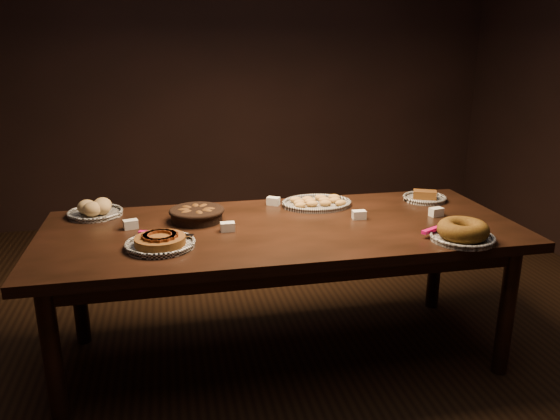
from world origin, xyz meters
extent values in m
plane|color=black|center=(0.00, 0.00, 0.00)|extent=(5.00, 5.00, 0.00)
cube|color=black|center=(0.00, 0.00, 0.72)|extent=(2.40, 1.00, 0.05)
cylinder|color=black|center=(-1.08, -0.38, 0.35)|extent=(0.08, 0.08, 0.70)
cylinder|color=black|center=(1.08, -0.38, 0.35)|extent=(0.08, 0.08, 0.70)
cylinder|color=black|center=(-1.08, 0.38, 0.35)|extent=(0.08, 0.08, 0.70)
cylinder|color=black|center=(1.08, 0.38, 0.35)|extent=(0.08, 0.08, 0.70)
torus|color=white|center=(-0.60, -0.18, 0.77)|extent=(0.32, 0.32, 0.02)
cylinder|color=#4C2B0F|center=(-0.60, -0.18, 0.78)|extent=(0.27, 0.27, 0.04)
cube|color=#59230F|center=(-0.54, -0.16, 0.80)|extent=(0.04, 0.08, 0.01)
cube|color=#59230F|center=(-0.55, -0.14, 0.80)|extent=(0.07, 0.08, 0.01)
cube|color=#59230F|center=(-0.58, -0.12, 0.80)|extent=(0.08, 0.06, 0.01)
cube|color=#59230F|center=(-0.60, -0.11, 0.80)|extent=(0.08, 0.02, 0.01)
cube|color=#59230F|center=(-0.63, -0.12, 0.80)|extent=(0.08, 0.05, 0.01)
cube|color=#59230F|center=(-0.65, -0.14, 0.80)|extent=(0.07, 0.08, 0.01)
cube|color=#59230F|center=(-0.67, -0.16, 0.80)|extent=(0.04, 0.08, 0.01)
cube|color=#59230F|center=(-0.67, -0.19, 0.80)|extent=(0.04, 0.08, 0.01)
cube|color=#59230F|center=(-0.65, -0.22, 0.80)|extent=(0.07, 0.08, 0.01)
cube|color=#59230F|center=(-0.63, -0.23, 0.80)|extent=(0.08, 0.06, 0.01)
cube|color=#59230F|center=(-0.61, -0.24, 0.80)|extent=(0.08, 0.02, 0.01)
cube|color=#59230F|center=(-0.58, -0.23, 0.80)|extent=(0.08, 0.05, 0.01)
cube|color=#59230F|center=(-0.56, -0.22, 0.80)|extent=(0.07, 0.08, 0.01)
cube|color=#59230F|center=(-0.54, -0.19, 0.80)|extent=(0.04, 0.08, 0.01)
cube|color=#F10C77|center=(-0.65, -0.06, 0.78)|extent=(0.12, 0.06, 0.02)
cube|color=silver|center=(-0.52, -0.10, 0.78)|extent=(0.15, 0.08, 0.00)
torus|color=black|center=(0.27, 0.31, 0.77)|extent=(0.32, 0.32, 0.02)
ellipsoid|color=#A47A2F|center=(0.16, 0.25, 0.78)|extent=(0.08, 0.06, 0.03)
ellipsoid|color=#A47A2F|center=(0.23, 0.26, 0.78)|extent=(0.07, 0.05, 0.03)
ellipsoid|color=#A47A2F|center=(0.31, 0.26, 0.78)|extent=(0.08, 0.06, 0.03)
ellipsoid|color=#A47A2F|center=(0.39, 0.25, 0.78)|extent=(0.08, 0.06, 0.03)
ellipsoid|color=#A47A2F|center=(0.16, 0.30, 0.78)|extent=(0.08, 0.06, 0.03)
ellipsoid|color=#A47A2F|center=(0.23, 0.31, 0.78)|extent=(0.08, 0.06, 0.03)
ellipsoid|color=#A47A2F|center=(0.32, 0.32, 0.78)|extent=(0.07, 0.05, 0.03)
ellipsoid|color=#A47A2F|center=(0.38, 0.31, 0.78)|extent=(0.07, 0.05, 0.03)
ellipsoid|color=#A47A2F|center=(0.16, 0.37, 0.78)|extent=(0.07, 0.05, 0.03)
ellipsoid|color=#A47A2F|center=(0.23, 0.36, 0.78)|extent=(0.07, 0.05, 0.03)
ellipsoid|color=#A47A2F|center=(0.31, 0.38, 0.78)|extent=(0.08, 0.06, 0.03)
ellipsoid|color=#A47A2F|center=(0.39, 0.37, 0.78)|extent=(0.08, 0.06, 0.03)
torus|color=black|center=(0.79, -0.38, 0.77)|extent=(0.30, 0.30, 0.02)
torus|color=brown|center=(0.79, -0.38, 0.80)|extent=(0.28, 0.28, 0.08)
cube|color=#F10C77|center=(0.67, -0.29, 0.78)|extent=(0.12, 0.08, 0.02)
cube|color=silver|center=(0.79, -0.23, 0.78)|extent=(0.15, 0.10, 0.00)
cylinder|color=black|center=(-0.42, 0.18, 0.78)|extent=(0.34, 0.34, 0.07)
torus|color=black|center=(-0.42, 0.18, 0.80)|extent=(0.29, 0.29, 0.02)
ellipsoid|color=black|center=(-0.35, 0.16, 0.80)|extent=(0.09, 0.06, 0.04)
ellipsoid|color=black|center=(-0.38, 0.23, 0.80)|extent=(0.09, 0.10, 0.04)
ellipsoid|color=black|center=(-0.42, 0.24, 0.80)|extent=(0.05, 0.09, 0.04)
ellipsoid|color=black|center=(-0.47, 0.22, 0.80)|extent=(0.09, 0.09, 0.04)
ellipsoid|color=black|center=(-0.48, 0.18, 0.80)|extent=(0.09, 0.05, 0.04)
ellipsoid|color=black|center=(-0.47, 0.14, 0.80)|extent=(0.10, 0.09, 0.04)
ellipsoid|color=black|center=(-0.41, 0.11, 0.80)|extent=(0.06, 0.09, 0.04)
ellipsoid|color=black|center=(-0.37, 0.13, 0.80)|extent=(0.10, 0.09, 0.04)
torus|color=white|center=(-0.95, 0.38, 0.77)|extent=(0.29, 0.29, 0.02)
ellipsoid|color=#A07A4A|center=(-0.99, 0.37, 0.80)|extent=(0.10, 0.10, 0.08)
ellipsoid|color=#A07A4A|center=(-0.91, 0.40, 0.80)|extent=(0.10, 0.10, 0.08)
ellipsoid|color=#A07A4A|center=(-0.95, 0.33, 0.80)|extent=(0.10, 0.10, 0.08)
ellipsoid|color=#A07A4A|center=(-0.91, 0.35, 0.80)|extent=(0.10, 0.10, 0.08)
torus|color=black|center=(0.92, 0.29, 0.77)|extent=(0.25, 0.25, 0.02)
cube|color=#4C2B0F|center=(0.92, 0.29, 0.79)|extent=(0.15, 0.12, 0.05)
cube|color=white|center=(-0.28, -0.02, 0.77)|extent=(0.07, 0.05, 0.04)
cube|color=white|center=(0.03, 0.38, 0.77)|extent=(0.08, 0.08, 0.04)
cube|color=white|center=(0.42, 0.03, 0.77)|extent=(0.07, 0.05, 0.04)
cube|color=white|center=(-0.75, 0.12, 0.77)|extent=(0.08, 0.06, 0.04)
cube|color=white|center=(0.85, 0.00, 0.77)|extent=(0.08, 0.06, 0.04)
camera|label=1|loc=(-0.55, -2.57, 1.64)|focal=35.00mm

